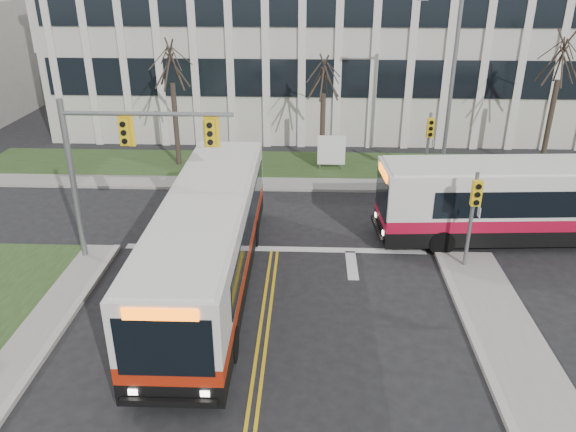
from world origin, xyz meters
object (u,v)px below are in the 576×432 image
(streetlight, at_px, (449,81))
(directory_sign, at_px, (331,151))
(bus_cross, at_px, (531,203))
(bus_main, at_px, (209,244))

(streetlight, xyz_separation_m, directory_sign, (-5.53, 1.30, -4.02))
(streetlight, height_order, bus_cross, streetlight)
(streetlight, bearing_deg, bus_cross, -71.42)
(bus_cross, bearing_deg, directory_sign, -139.57)
(bus_main, bearing_deg, directory_sign, 69.06)
(streetlight, bearing_deg, directory_sign, 166.77)
(streetlight, xyz_separation_m, bus_main, (-10.10, -10.89, -3.51))
(streetlight, height_order, directory_sign, streetlight)
(directory_sign, xyz_separation_m, bus_cross, (7.78, -8.00, 0.45))
(streetlight, distance_m, bus_cross, 7.92)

